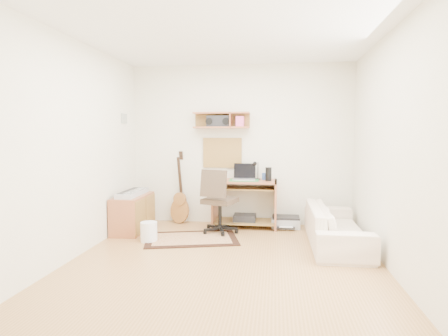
# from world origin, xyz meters

# --- Properties ---
(floor) EXTENTS (3.60, 4.00, 0.01)m
(floor) POSITION_xyz_m (0.00, 0.00, -0.01)
(floor) COLOR #B1804A
(floor) RESTS_ON ground
(ceiling) EXTENTS (3.60, 4.00, 0.01)m
(ceiling) POSITION_xyz_m (0.00, 0.00, 2.60)
(ceiling) COLOR white
(ceiling) RESTS_ON ground
(back_wall) EXTENTS (3.60, 0.01, 2.60)m
(back_wall) POSITION_xyz_m (0.00, 2.00, 1.30)
(back_wall) COLOR silver
(back_wall) RESTS_ON ground
(left_wall) EXTENTS (0.01, 4.00, 2.60)m
(left_wall) POSITION_xyz_m (-1.80, 0.00, 1.30)
(left_wall) COLOR silver
(left_wall) RESTS_ON ground
(right_wall) EXTENTS (0.01, 4.00, 2.60)m
(right_wall) POSITION_xyz_m (1.80, 0.00, 1.30)
(right_wall) COLOR silver
(right_wall) RESTS_ON ground
(wall_shelf) EXTENTS (0.90, 0.25, 0.26)m
(wall_shelf) POSITION_xyz_m (-0.30, 1.88, 1.70)
(wall_shelf) COLOR #A45D3A
(wall_shelf) RESTS_ON back_wall
(cork_board) EXTENTS (0.64, 0.03, 0.49)m
(cork_board) POSITION_xyz_m (-0.30, 1.98, 1.17)
(cork_board) COLOR tan
(cork_board) RESTS_ON back_wall
(wall_photo) EXTENTS (0.02, 0.20, 0.15)m
(wall_photo) POSITION_xyz_m (-1.79, 1.50, 1.72)
(wall_photo) COLOR #4C8CBF
(wall_photo) RESTS_ON left_wall
(desk) EXTENTS (1.00, 0.55, 0.75)m
(desk) POSITION_xyz_m (0.09, 1.73, 0.38)
(desk) COLOR #A45D3A
(desk) RESTS_ON floor
(laptop) EXTENTS (0.35, 0.35, 0.26)m
(laptop) POSITION_xyz_m (0.08, 1.71, 0.88)
(laptop) COLOR silver
(laptop) RESTS_ON desk
(speaker) EXTENTS (0.10, 0.10, 0.21)m
(speaker) POSITION_xyz_m (0.46, 1.68, 0.86)
(speaker) COLOR black
(speaker) RESTS_ON desk
(desk_lamp) EXTENTS (0.10, 0.10, 0.29)m
(desk_lamp) POSITION_xyz_m (0.29, 1.87, 0.89)
(desk_lamp) COLOR black
(desk_lamp) RESTS_ON desk
(pencil_cup) EXTENTS (0.08, 0.08, 0.11)m
(pencil_cup) POSITION_xyz_m (0.40, 1.83, 0.81)
(pencil_cup) COLOR #2E4A8B
(pencil_cup) RESTS_ON desk
(boombox) EXTENTS (0.36, 0.17, 0.19)m
(boombox) POSITION_xyz_m (-0.35, 1.87, 1.68)
(boombox) COLOR black
(boombox) RESTS_ON wall_shelf
(rug) EXTENTS (1.44, 1.14, 0.02)m
(rug) POSITION_xyz_m (-0.59, 0.90, 0.01)
(rug) COLOR #C6B385
(rug) RESTS_ON floor
(task_chair) EXTENTS (0.63, 0.63, 0.98)m
(task_chair) POSITION_xyz_m (-0.24, 1.30, 0.49)
(task_chair) COLOR #3C3024
(task_chair) RESTS_ON floor
(cabinet) EXTENTS (0.40, 0.90, 0.55)m
(cabinet) POSITION_xyz_m (-1.58, 1.25, 0.28)
(cabinet) COLOR #A45D3A
(cabinet) RESTS_ON floor
(music_keyboard) EXTENTS (0.25, 0.79, 0.07)m
(music_keyboard) POSITION_xyz_m (-1.58, 1.25, 0.58)
(music_keyboard) COLOR #B2B5BA
(music_keyboard) RESTS_ON cabinet
(guitar) EXTENTS (0.35, 0.26, 1.20)m
(guitar) POSITION_xyz_m (-1.00, 1.86, 0.60)
(guitar) COLOR #A26931
(guitar) RESTS_ON floor
(waste_basket) EXTENTS (0.29, 0.29, 0.27)m
(waste_basket) POSITION_xyz_m (-1.15, 0.70, 0.14)
(waste_basket) COLOR white
(waste_basket) RESTS_ON floor
(printer) EXTENTS (0.44, 0.35, 0.17)m
(printer) POSITION_xyz_m (0.74, 1.78, 0.09)
(printer) COLOR #A5A8AA
(printer) RESTS_ON floor
(sofa) EXTENTS (0.52, 1.77, 0.69)m
(sofa) POSITION_xyz_m (1.38, 0.87, 0.35)
(sofa) COLOR beige
(sofa) RESTS_ON floor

